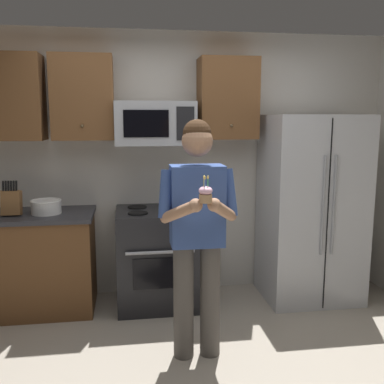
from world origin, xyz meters
The scene contains 10 objects.
wall_back centered at (0.00, 1.75, 1.30)m, with size 4.40×0.10×2.60m, color beige.
oven_range centered at (-0.15, 1.36, 0.46)m, with size 0.76×0.70×0.93m.
microwave centered at (-0.15, 1.48, 1.72)m, with size 0.74×0.41×0.40m.
refrigerator centered at (1.35, 1.32, 0.90)m, with size 0.90×0.75×1.80m.
cabinet_row_upper centered at (-0.72, 1.53, 1.95)m, with size 2.78×0.36×0.76m.
counter_left centered at (-1.45, 1.38, 0.46)m, with size 1.44×0.66×0.92m.
knife_block centered at (-1.43, 1.33, 1.04)m, with size 0.16×0.15×0.32m.
bowl_large_white centered at (-1.14, 1.35, 0.99)m, with size 0.27×0.27×0.13m.
person centered at (0.07, 0.37, 1.00)m, with size 0.60×0.48×1.76m.
cupcake centered at (0.07, 0.04, 1.29)m, with size 0.09×0.09×0.17m.
Camera 1 is at (-0.41, -2.65, 1.77)m, focal length 41.01 mm.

